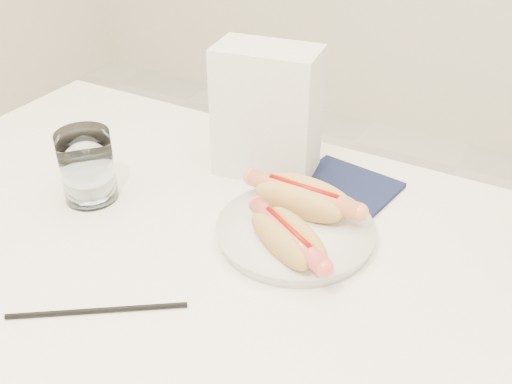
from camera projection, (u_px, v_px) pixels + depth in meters
The scene contains 8 objects.
table at pixel (213, 315), 0.78m from camera, with size 1.20×0.80×0.75m.
plate at pixel (295, 233), 0.82m from camera, with size 0.21×0.21×0.02m, color silver.
hotdog_left at pixel (303, 198), 0.84m from camera, with size 0.17×0.07×0.05m.
hotdog_right at pixel (288, 238), 0.76m from camera, with size 0.14×0.11×0.04m.
water_glass at pixel (87, 166), 0.88m from camera, with size 0.08×0.08×0.11m, color white.
chopstick_near at pixel (97, 311), 0.70m from camera, with size 0.01×0.01×0.21m, color black.
napkin_box at pixel (267, 113), 0.92m from camera, with size 0.15×0.09×0.21m, color silver.
navy_napkin at pixel (341, 190), 0.92m from camera, with size 0.15×0.15×0.01m, color #111837.
Camera 1 is at (0.33, -0.47, 1.25)m, focal length 42.47 mm.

